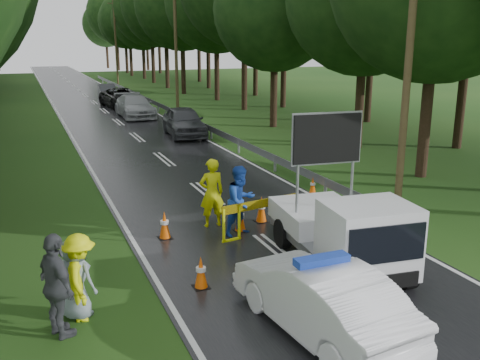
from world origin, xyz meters
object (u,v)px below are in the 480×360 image
work_truck (344,231)px  queue_car_fourth (107,92)px  queue_car_second (135,106)px  police_sedan (320,299)px  queue_car_first (184,121)px  officer (212,193)px  civilian (241,201)px  queue_car_third (122,98)px  barrier (261,208)px

work_truck → queue_car_fourth: 39.50m
queue_car_second → queue_car_fourth: (-0.02, 12.23, -0.10)m
police_sedan → queue_car_first: queue_car_first is taller
queue_car_fourth → police_sedan: bearing=-90.4°
police_sedan → work_truck: work_truck is taller
officer → queue_car_first: 15.21m
officer → queue_car_fourth: officer is taller
civilian → queue_car_third: civilian is taller
queue_car_first → queue_car_second: queue_car_first is taller
work_truck → queue_car_third: 33.28m
work_truck → barrier: 3.00m
officer → barrier: bearing=131.4°
queue_car_third → queue_car_second: bearing=-98.2°
barrier → queue_car_third: size_ratio=0.46×
barrier → officer: bearing=122.1°
police_sedan → queue_car_first: bearing=-105.9°
work_truck → queue_car_first: (1.64, 18.85, -0.15)m
civilian → queue_car_first: (3.01, 15.74, -0.18)m
work_truck → queue_car_third: (0.75, 33.27, -0.22)m
civilian → queue_car_first: 16.02m
civilian → queue_car_first: size_ratio=0.41×
barrier → queue_car_second: size_ratio=0.47×
work_truck → officer: size_ratio=2.29×
police_sedan → work_truck: (1.98, 2.27, 0.27)m
queue_car_fourth → queue_car_first: bearing=-83.9°
queue_car_third → officer: bearing=-101.7°
work_truck → queue_car_first: 18.92m
barrier → civilian: civilian is taller
barrier → civilian: 0.61m
barrier → queue_car_first: bearing=71.9°
queue_car_third → work_truck: bearing=-97.8°
police_sedan → queue_car_third: police_sedan is taller
police_sedan → queue_car_first: (3.63, 21.11, 0.12)m
queue_car_fourth → work_truck: bearing=-87.8°
barrier → queue_car_fourth: (1.40, 36.63, -0.11)m
queue_car_first → queue_car_third: size_ratio=0.89×
civilian → queue_car_fourth: 36.44m
queue_car_third → queue_car_fourth: 6.23m
queue_car_third → queue_car_fourth: size_ratio=1.33×
work_truck → civilian: size_ratio=2.36×
officer → queue_car_third: officer is taller
queue_car_second → queue_car_fourth: 12.23m
queue_car_first → queue_car_fourth: bearing=98.1°
officer → civilian: 1.08m
work_truck → queue_car_first: work_truck is taller
work_truck → queue_car_fourth: bearing=95.3°
queue_car_fourth → queue_car_second: bearing=-86.9°
civilian → queue_car_second: 24.24m
queue_car_first → queue_car_second: 8.49m
queue_car_second → police_sedan: bearing=-95.6°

